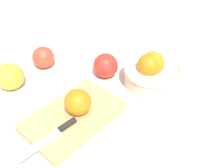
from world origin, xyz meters
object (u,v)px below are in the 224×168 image
Objects in this scene: apple_front_center at (43,57)px; apple_front_right at (10,77)px; bowl at (152,72)px; knife at (56,133)px; cutting_board at (73,116)px; orange_on_board at (78,102)px; apple_front_left at (106,66)px.

apple_front_center is 0.89× the size of apple_front_right.
bowl is at bearing 140.13° from apple_front_right.
knife is 0.31m from apple_front_center.
bowl is 2.50× the size of apple_front_center.
orange_on_board reaches higher than cutting_board.
apple_front_right is at bearing -39.87° from bowl.
orange_on_board is 0.26m from apple_front_center.
apple_front_left is (-0.18, -0.08, 0.03)m from cutting_board.
apple_front_center is at bearing -56.98° from bowl.
orange_on_board is (0.24, -0.03, 0.01)m from bowl.
cutting_board is at bearing 75.43° from apple_front_center.
apple_front_right is at bearing -92.17° from knife.
apple_front_left is at bearing -155.47° from cutting_board.
orange_on_board is 0.94× the size of apple_front_center.
apple_front_left reaches higher than knife.
orange_on_board is at bearing 161.23° from cutting_board.
orange_on_board is 0.09m from knife.
orange_on_board is at bearing 78.79° from apple_front_center.
bowl is 0.32m from knife.
knife is (0.07, 0.03, 0.01)m from cutting_board.
bowl is 0.14m from apple_front_left.
bowl is 2.31× the size of apple_front_left.
bowl is 0.24m from orange_on_board.
apple_front_left is at bearing -58.44° from bowl.
bowl is at bearing 121.56° from apple_front_left.
cutting_board is 1.54× the size of knife.
cutting_board is 3.20× the size of apple_front_left.
apple_front_left is (0.07, -0.12, -0.01)m from bowl.
bowl is at bearing 172.08° from orange_on_board.
apple_front_right is at bearing -75.33° from cutting_board.
bowl reaches higher than cutting_board.
knife is 2.08× the size of apple_front_left.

